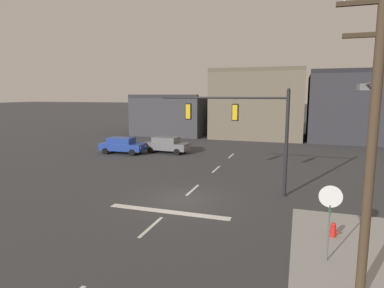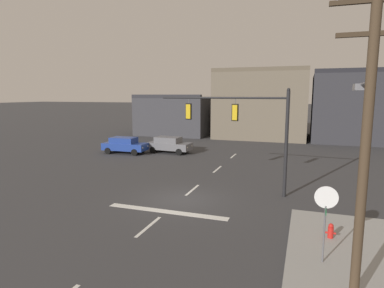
# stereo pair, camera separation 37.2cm
# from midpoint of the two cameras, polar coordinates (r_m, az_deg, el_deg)

# --- Properties ---
(ground_plane) EXTENTS (400.00, 400.00, 0.00)m
(ground_plane) POSITION_cam_midpoint_polar(r_m,az_deg,el_deg) (18.62, -1.38, -9.67)
(ground_plane) COLOR #353538
(sidewalk_near_corner) EXTENTS (5.00, 8.00, 0.15)m
(sidewalk_near_corner) POSITION_cam_midpoint_polar(r_m,az_deg,el_deg) (13.99, 27.80, -16.77)
(sidewalk_near_corner) COLOR gray
(sidewalk_near_corner) RESTS_ON ground
(stop_bar_paint) EXTENTS (6.40, 0.50, 0.01)m
(stop_bar_paint) POSITION_cam_midpoint_polar(r_m,az_deg,el_deg) (16.87, -3.81, -11.65)
(stop_bar_paint) COLOR silver
(stop_bar_paint) RESTS_ON ground
(lane_centreline) EXTENTS (0.16, 26.40, 0.01)m
(lane_centreline) POSITION_cam_midpoint_polar(r_m,az_deg,el_deg) (20.42, 0.61, -8.00)
(lane_centreline) COLOR silver
(lane_centreline) RESTS_ON ground
(signal_mast_near_side) EXTENTS (7.93, 0.80, 6.20)m
(signal_mast_near_side) POSITION_cam_midpoint_polar(r_m,az_deg,el_deg) (19.59, 9.73, 3.74)
(signal_mast_near_side) COLOR black
(signal_mast_near_side) RESTS_ON ground
(stop_sign) EXTENTS (0.76, 0.64, 2.83)m
(stop_sign) POSITION_cam_midpoint_polar(r_m,az_deg,el_deg) (12.08, 23.11, -9.92)
(stop_sign) COLOR #56565B
(stop_sign) RESTS_ON ground
(car_lot_nearside) EXTENTS (4.54, 2.14, 1.61)m
(car_lot_nearside) POSITION_cam_midpoint_polar(r_m,az_deg,el_deg) (33.08, -3.68, -0.07)
(car_lot_nearside) COLOR slate
(car_lot_nearside) RESTS_ON ground
(car_lot_middle) EXTENTS (4.51, 2.04, 1.61)m
(car_lot_middle) POSITION_cam_midpoint_polar(r_m,az_deg,el_deg) (33.35, -11.33, -0.15)
(car_lot_middle) COLOR navy
(car_lot_middle) RESTS_ON ground
(utility_pole) EXTENTS (2.20, 2.18, 8.75)m
(utility_pole) POSITION_cam_midpoint_polar(r_m,az_deg,el_deg) (9.92, 28.94, 1.52)
(utility_pole) COLOR #423323
(utility_pole) RESTS_ON ground
(fire_hydrant) EXTENTS (0.40, 0.30, 0.75)m
(fire_hydrant) POSITION_cam_midpoint_polar(r_m,az_deg,el_deg) (14.75, 23.67, -14.09)
(fire_hydrant) COLOR red
(fire_hydrant) RESTS_ON ground
(building_row) EXTENTS (36.91, 10.91, 9.15)m
(building_row) POSITION_cam_midpoint_polar(r_m,az_deg,el_deg) (46.29, 16.56, 5.95)
(building_row) COLOR #38383D
(building_row) RESTS_ON ground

